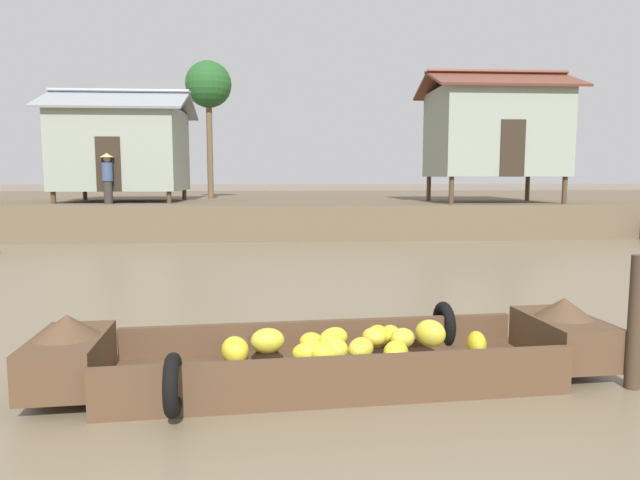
% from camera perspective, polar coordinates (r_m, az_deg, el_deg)
% --- Properties ---
extents(ground_plane, '(300.00, 300.00, 0.00)m').
position_cam_1_polar(ground_plane, '(10.36, -2.01, -4.54)').
color(ground_plane, '#7A6B51').
extents(riverbank_strip, '(160.00, 20.00, 1.09)m').
position_cam_1_polar(riverbank_strip, '(26.98, -3.29, 3.39)').
color(riverbank_strip, brown).
rests_on(riverbank_strip, ground).
extents(banana_boat, '(5.49, 2.19, 0.75)m').
position_cam_1_polar(banana_boat, '(5.50, 1.37, -11.69)').
color(banana_boat, brown).
rests_on(banana_boat, ground).
extents(stilt_house_mid_left, '(4.89, 3.94, 3.97)m').
position_cam_1_polar(stilt_house_mid_left, '(21.51, -19.51, 8.81)').
color(stilt_house_mid_left, '#4C3826').
rests_on(stilt_house_mid_left, riverbank_strip).
extents(stilt_house_mid_right, '(4.88, 3.67, 4.50)m').
position_cam_1_polar(stilt_house_mid_right, '(20.55, 17.35, 10.52)').
color(stilt_house_mid_right, '#4C3826').
rests_on(stilt_house_mid_right, riverbank_strip).
extents(palm_tree_near, '(1.85, 1.85, 5.52)m').
position_cam_1_polar(palm_tree_near, '(23.72, -11.30, 15.09)').
color(palm_tree_near, brown).
rests_on(palm_tree_near, riverbank_strip).
extents(vendor_person, '(0.44, 0.44, 1.66)m').
position_cam_1_polar(vendor_person, '(19.68, -20.85, 6.15)').
color(vendor_person, '#332D28').
rests_on(vendor_person, riverbank_strip).
extents(mooring_post, '(0.14, 0.14, 1.26)m').
position_cam_1_polar(mooring_post, '(5.99, 29.50, -7.34)').
color(mooring_post, '#423323').
rests_on(mooring_post, ground).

